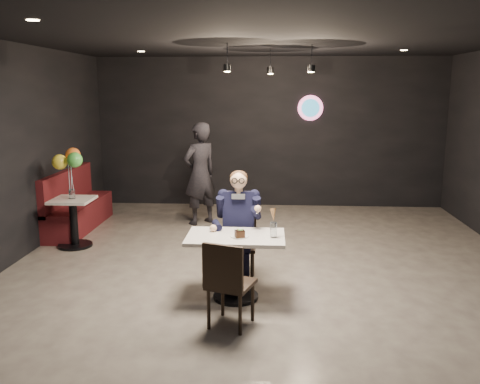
# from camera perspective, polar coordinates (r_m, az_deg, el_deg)

# --- Properties ---
(floor) EXTENTS (9.00, 9.00, 0.00)m
(floor) POSITION_cam_1_polar(r_m,az_deg,el_deg) (6.28, 3.03, -10.67)
(floor) COLOR gray
(floor) RESTS_ON ground
(wall_sign) EXTENTS (0.50, 0.06, 0.50)m
(wall_sign) POSITION_cam_1_polar(r_m,az_deg,el_deg) (10.32, 7.91, 9.34)
(wall_sign) COLOR pink
(wall_sign) RESTS_ON floor
(pendant_lights) EXTENTS (1.40, 1.20, 0.36)m
(pendant_lights) POSITION_cam_1_polar(r_m,az_deg,el_deg) (7.84, 3.41, 15.22)
(pendant_lights) COLOR black
(pendant_lights) RESTS_ON floor
(main_table) EXTENTS (1.10, 0.70, 0.75)m
(main_table) POSITION_cam_1_polar(r_m,az_deg,el_deg) (5.85, -0.49, -8.41)
(main_table) COLOR white
(main_table) RESTS_ON floor
(chair_far) EXTENTS (0.42, 0.46, 0.92)m
(chair_far) POSITION_cam_1_polar(r_m,az_deg,el_deg) (6.34, -0.14, -6.00)
(chair_far) COLOR black
(chair_far) RESTS_ON floor
(chair_near) EXTENTS (0.55, 0.57, 0.92)m
(chair_near) POSITION_cam_1_polar(r_m,az_deg,el_deg) (5.19, -1.02, -10.09)
(chair_near) COLOR black
(chair_near) RESTS_ON floor
(seated_man) EXTENTS (0.60, 0.80, 1.44)m
(seated_man) POSITION_cam_1_polar(r_m,az_deg,el_deg) (6.27, -0.14, -3.74)
(seated_man) COLOR black
(seated_man) RESTS_ON floor
(dessert_plate) EXTENTS (0.21, 0.21, 0.01)m
(dessert_plate) POSITION_cam_1_polar(r_m,az_deg,el_deg) (5.68, -0.04, -4.99)
(dessert_plate) COLOR white
(dessert_plate) RESTS_ON main_table
(cake_slice) EXTENTS (0.12, 0.11, 0.07)m
(cake_slice) POSITION_cam_1_polar(r_m,az_deg,el_deg) (5.61, -0.02, -4.75)
(cake_slice) COLOR black
(cake_slice) RESTS_ON dessert_plate
(mint_leaf) EXTENTS (0.06, 0.04, 0.01)m
(mint_leaf) POSITION_cam_1_polar(r_m,az_deg,el_deg) (5.62, 0.05, -4.26)
(mint_leaf) COLOR #37882C
(mint_leaf) RESTS_ON cake_slice
(sundae_glass) EXTENTS (0.08, 0.08, 0.17)m
(sundae_glass) POSITION_cam_1_polar(r_m,az_deg,el_deg) (5.65, 3.78, -4.26)
(sundae_glass) COLOR silver
(sundae_glass) RESTS_ON main_table
(wafer_cone) EXTENTS (0.09, 0.09, 0.14)m
(wafer_cone) POSITION_cam_1_polar(r_m,az_deg,el_deg) (5.63, 3.77, -2.58)
(wafer_cone) COLOR #B77A4B
(wafer_cone) RESTS_ON sundae_glass
(booth_bench) EXTENTS (0.51, 2.03, 1.01)m
(booth_bench) POSITION_cam_1_polar(r_m,az_deg,el_deg) (9.11, -17.67, -0.85)
(booth_bench) COLOR #450E14
(booth_bench) RESTS_ON floor
(side_table) EXTENTS (0.59, 0.59, 0.74)m
(side_table) POSITION_cam_1_polar(r_m,az_deg,el_deg) (8.13, -18.15, -3.33)
(side_table) COLOR white
(side_table) RESTS_ON floor
(balloon_vase) EXTENTS (0.09, 0.09, 0.14)m
(balloon_vase) POSITION_cam_1_polar(r_m,az_deg,el_deg) (8.03, -18.35, -0.21)
(balloon_vase) COLOR silver
(balloon_vase) RESTS_ON side_table
(balloon_bunch) EXTENTS (0.41, 0.41, 0.68)m
(balloon_bunch) POSITION_cam_1_polar(r_m,az_deg,el_deg) (7.96, -18.54, 2.74)
(balloon_bunch) COLOR yellow
(balloon_bunch) RESTS_ON balloon_vase
(passerby) EXTENTS (0.78, 0.76, 1.80)m
(passerby) POSITION_cam_1_polar(r_m,az_deg,el_deg) (8.97, -4.52, 2.05)
(passerby) COLOR black
(passerby) RESTS_ON floor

